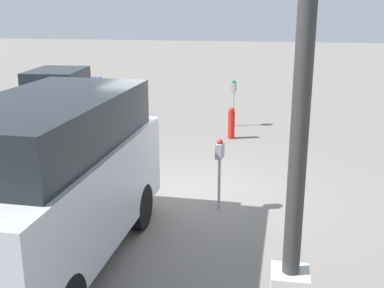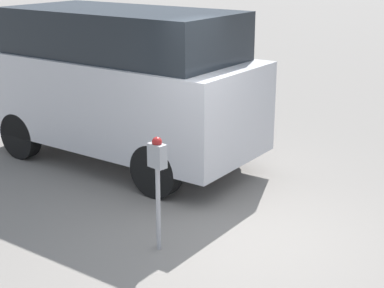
# 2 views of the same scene
# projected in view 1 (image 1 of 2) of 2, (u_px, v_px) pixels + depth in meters

# --- Properties ---
(ground_plane) EXTENTS (80.00, 80.00, 0.00)m
(ground_plane) POSITION_uv_depth(u_px,v_px,m) (187.00, 195.00, 9.20)
(ground_plane) COLOR slate
(parking_meter_near) EXTENTS (0.22, 0.15, 1.30)m
(parking_meter_near) POSITION_uv_depth(u_px,v_px,m) (220.00, 158.00, 8.29)
(parking_meter_near) COLOR #9E9EA3
(parking_meter_near) RESTS_ON ground
(parking_meter_far) EXTENTS (0.22, 0.15, 1.38)m
(parking_meter_far) POSITION_uv_depth(u_px,v_px,m) (234.00, 92.00, 14.17)
(parking_meter_far) COLOR #9E9EA3
(parking_meter_far) RESTS_ON ground
(lamp_post) EXTENTS (0.44, 0.44, 6.69)m
(lamp_post) POSITION_uv_depth(u_px,v_px,m) (302.00, 97.00, 4.98)
(lamp_post) COLOR beige
(lamp_post) RESTS_ON ground
(parked_van) EXTENTS (4.49, 1.98, 2.36)m
(parked_van) POSITION_uv_depth(u_px,v_px,m) (50.00, 179.00, 6.41)
(parked_van) COLOR #B2B2B7
(parked_van) RESTS_ON ground
(car_distant) EXTENTS (4.12, 2.05, 1.46)m
(car_distant) POSITION_uv_depth(u_px,v_px,m) (59.00, 90.00, 16.03)
(car_distant) COLOR #2D478C
(car_distant) RESTS_ON ground
(fire_hydrant) EXTENTS (0.19, 0.19, 0.86)m
(fire_hydrant) POSITION_uv_depth(u_px,v_px,m) (231.00, 123.00, 13.00)
(fire_hydrant) COLOR red
(fire_hydrant) RESTS_ON ground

